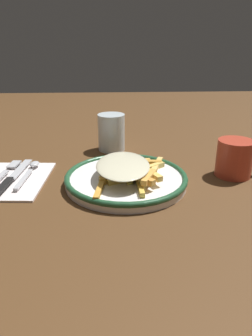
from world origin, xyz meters
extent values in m
plane|color=#4E3119|center=(0.00, 0.00, 0.00)|extent=(2.60, 2.60, 0.00)
cylinder|color=white|center=(0.00, 0.00, 0.01)|extent=(0.26, 0.26, 0.02)
torus|color=#225030|center=(0.00, 0.00, 0.02)|extent=(0.27, 0.27, 0.01)
cube|color=gold|center=(-0.06, -0.07, 0.02)|extent=(0.02, 0.09, 0.01)
cube|color=#E8B155|center=(0.00, 0.04, 0.02)|extent=(0.03, 0.08, 0.01)
cube|color=gold|center=(0.02, -0.04, 0.04)|extent=(0.07, 0.08, 0.01)
cube|color=gold|center=(-0.05, 0.00, 0.02)|extent=(0.02, 0.08, 0.01)
cube|color=#DFC959|center=(0.00, -0.01, 0.02)|extent=(0.03, 0.08, 0.01)
cube|color=gold|center=(-0.03, -0.01, 0.02)|extent=(0.06, 0.04, 0.01)
cube|color=gold|center=(-0.01, 0.02, 0.04)|extent=(0.08, 0.04, 0.01)
cube|color=#F4C164|center=(0.07, 0.05, 0.02)|extent=(0.04, 0.09, 0.01)
cube|color=#EABD51|center=(0.02, -0.04, 0.03)|extent=(0.03, 0.07, 0.01)
cube|color=gold|center=(0.00, 0.00, 0.04)|extent=(0.06, 0.09, 0.01)
cube|color=gold|center=(0.02, -0.06, 0.02)|extent=(0.01, 0.09, 0.01)
cube|color=gold|center=(0.05, 0.06, 0.02)|extent=(0.07, 0.02, 0.01)
cube|color=#DDBE5B|center=(0.06, 0.03, 0.02)|extent=(0.07, 0.05, 0.01)
cube|color=#E6B94F|center=(-0.01, -0.03, 0.02)|extent=(0.08, 0.04, 0.01)
cube|color=#F6C667|center=(0.00, 0.01, 0.03)|extent=(0.04, 0.09, 0.01)
cube|color=#E7AD4C|center=(0.03, 0.07, 0.02)|extent=(0.07, 0.02, 0.01)
cube|color=gold|center=(0.01, 0.02, 0.02)|extent=(0.05, 0.06, 0.01)
cube|color=#DB8C3D|center=(-0.01, 0.04, 0.02)|extent=(0.09, 0.05, 0.01)
cube|color=gold|center=(0.04, -0.05, 0.04)|extent=(0.04, 0.06, 0.01)
cube|color=#E0B755|center=(0.00, -0.01, 0.02)|extent=(0.06, 0.02, 0.01)
cube|color=#F5BF56|center=(0.05, -0.03, 0.04)|extent=(0.04, 0.07, 0.01)
cube|color=#EFC552|center=(0.04, 0.00, 0.03)|extent=(0.01, 0.09, 0.01)
cube|color=gold|center=(0.03, -0.01, 0.03)|extent=(0.08, 0.05, 0.01)
ellipsoid|color=beige|center=(-0.01, -0.01, 0.05)|extent=(0.12, 0.17, 0.01)
cube|color=silver|center=(-0.25, 0.03, 0.00)|extent=(0.16, 0.21, 0.01)
cube|color=silver|center=(-0.27, 0.10, 0.01)|extent=(0.03, 0.05, 0.00)
cube|color=black|center=(-0.26, -0.03, 0.01)|extent=(0.02, 0.09, 0.01)
cube|color=silver|center=(-0.25, 0.07, 0.01)|extent=(0.03, 0.12, 0.00)
cube|color=silver|center=(-0.23, 0.01, 0.01)|extent=(0.02, 0.10, 0.00)
ellipsoid|color=silver|center=(-0.22, 0.10, 0.01)|extent=(0.02, 0.03, 0.01)
cylinder|color=silver|center=(-0.03, 0.24, 0.05)|extent=(0.08, 0.08, 0.10)
cylinder|color=#BB3D29|center=(0.25, 0.03, 0.04)|extent=(0.08, 0.08, 0.09)
camera|label=1|loc=(-0.03, -0.62, 0.30)|focal=33.38mm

